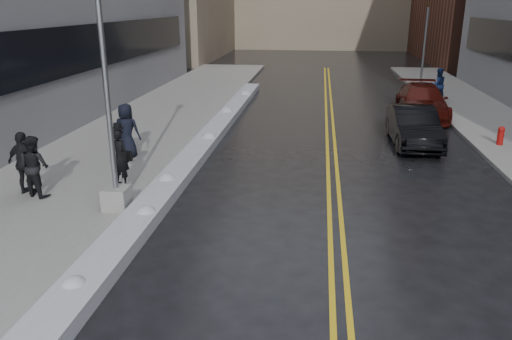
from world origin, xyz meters
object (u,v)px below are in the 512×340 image
(fire_hydrant, at_px, (501,135))
(pedestrian_east, at_px, (438,85))
(pedestrian_c, at_px, (127,130))
(car_maroon, at_px, (422,101))
(traffic_signal, at_px, (425,36))
(pedestrian_b, at_px, (35,166))
(car_black, at_px, (413,126))
(pedestrian_d, at_px, (24,163))
(lamppost, at_px, (110,122))
(pedestrian_fedora, at_px, (120,157))

(fire_hydrant, height_order, pedestrian_east, pedestrian_east)
(pedestrian_c, height_order, car_maroon, pedestrian_c)
(traffic_signal, height_order, pedestrian_east, traffic_signal)
(pedestrian_b, distance_m, car_black, 13.81)
(traffic_signal, relative_size, pedestrian_d, 3.28)
(lamppost, relative_size, traffic_signal, 1.27)
(pedestrian_d, bearing_deg, car_black, -138.29)
(lamppost, relative_size, pedestrian_d, 4.17)
(pedestrian_c, bearing_deg, pedestrian_b, 75.54)
(fire_hydrant, height_order, pedestrian_b, pedestrian_b)
(pedestrian_east, distance_m, car_maroon, 3.99)
(fire_hydrant, bearing_deg, pedestrian_d, -154.69)
(pedestrian_fedora, height_order, pedestrian_d, pedestrian_d)
(car_maroon, bearing_deg, car_black, -100.31)
(pedestrian_fedora, distance_m, car_black, 11.47)
(pedestrian_c, distance_m, pedestrian_east, 18.19)
(fire_hydrant, bearing_deg, pedestrian_fedora, -154.05)
(pedestrian_fedora, height_order, pedestrian_c, pedestrian_c)
(pedestrian_b, height_order, pedestrian_east, pedestrian_east)
(pedestrian_b, xyz_separation_m, car_maroon, (12.92, 12.77, -0.24))
(pedestrian_fedora, bearing_deg, pedestrian_d, 41.78)
(lamppost, distance_m, pedestrian_b, 3.09)
(pedestrian_d, bearing_deg, car_maroon, -126.08)
(pedestrian_fedora, relative_size, car_black, 0.38)
(fire_hydrant, xyz_separation_m, car_black, (-3.30, 0.08, 0.21))
(pedestrian_b, height_order, pedestrian_d, pedestrian_d)
(lamppost, height_order, pedestrian_b, lamppost)
(traffic_signal, height_order, car_maroon, traffic_signal)
(pedestrian_b, bearing_deg, traffic_signal, -103.20)
(pedestrian_c, height_order, pedestrian_east, pedestrian_c)
(pedestrian_fedora, relative_size, pedestrian_east, 0.96)
(pedestrian_b, height_order, car_black, pedestrian_b)
(traffic_signal, height_order, pedestrian_d, traffic_signal)
(car_black, xyz_separation_m, car_maroon, (1.29, 5.33, 0.03))
(fire_hydrant, xyz_separation_m, pedestrian_c, (-13.76, -3.35, 0.56))
(pedestrian_east, bearing_deg, car_maroon, 53.75)
(traffic_signal, distance_m, car_maroon, 9.10)
(pedestrian_d, xyz_separation_m, car_maroon, (13.29, 12.65, -0.27))
(traffic_signal, xyz_separation_m, pedestrian_c, (-13.26, -17.35, -2.29))
(lamppost, bearing_deg, traffic_signal, 61.79)
(pedestrian_b, bearing_deg, lamppost, -172.97)
(traffic_signal, relative_size, pedestrian_east, 3.26)
(fire_hydrant, bearing_deg, pedestrian_b, -153.77)
(fire_hydrant, bearing_deg, car_black, 178.53)
(pedestrian_east, xyz_separation_m, car_maroon, (-1.50, -3.68, -0.28))
(car_maroon, bearing_deg, pedestrian_d, -133.13)
(fire_hydrant, distance_m, pedestrian_east, 9.13)
(lamppost, relative_size, car_maroon, 1.40)
(lamppost, bearing_deg, pedestrian_fedora, 107.56)
(pedestrian_fedora, height_order, car_maroon, pedestrian_fedora)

